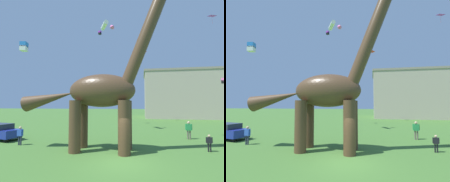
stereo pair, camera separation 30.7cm
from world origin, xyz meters
TOP-DOWN VIEW (x-y plane):
  - ground_plane at (0.00, 0.00)m, footprint 240.00×240.00m
  - dinosaur_sculpture at (-1.83, 2.46)m, footprint 11.78×2.49m
  - parked_sedan_left at (-12.48, 4.65)m, footprint 4.47×2.56m
  - person_vendor_side at (5.98, 3.49)m, footprint 0.46×0.20m
  - person_strolling_adult at (5.71, 8.10)m, footprint 0.65×0.29m
  - person_watching_child at (-8.96, 3.04)m, footprint 0.58×0.25m
  - kite_high_right at (-10.15, 4.66)m, footprint 0.70×0.70m
  - kite_trailing at (1.64, 25.94)m, footprint 1.25×1.29m
  - kite_near_high at (-5.70, 17.53)m, footprint 0.54×0.54m
  - kite_far_right at (-3.40, 11.87)m, footprint 2.09×2.10m
  - kite_mid_left at (10.20, 13.23)m, footprint 1.10×0.96m
  - background_building_block at (13.19, 37.91)m, footprint 23.08×12.89m

SIDE VIEW (x-z plane):
  - ground_plane at x=0.00m, z-range 0.00..0.00m
  - person_vendor_side at x=5.98m, z-range 0.13..1.35m
  - parked_sedan_left at x=-12.48m, z-range 0.03..1.58m
  - person_watching_child at x=-8.96m, z-range 0.16..1.71m
  - person_strolling_adult at x=5.71m, z-range 0.18..1.93m
  - dinosaur_sculpture at x=-1.83m, z-range -1.70..10.60m
  - background_building_block at x=13.19m, z-range 0.01..11.87m
  - kite_high_right at x=-10.15m, z-range 8.64..9.51m
  - kite_far_right at x=-3.40m, z-range 13.65..14.25m
  - kite_trailing at x=1.64m, z-range 14.22..14.42m
  - kite_mid_left at x=10.20m, z-range 14.19..15.32m
  - kite_near_high at x=-5.70m, z-range 15.17..15.74m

